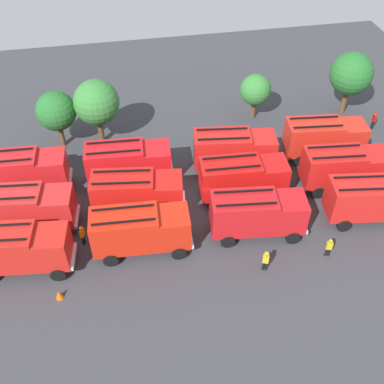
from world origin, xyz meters
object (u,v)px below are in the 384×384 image
Objects in this scene: fire_truck_0 at (17,248)px; fire_truck_3 at (373,199)px; fire_truck_5 at (137,193)px; traffic_cone_1 at (59,294)px; firefighter_2 at (82,235)px; traffic_cone_0 at (167,152)px; fire_truck_1 at (140,229)px; fire_truck_10 at (234,149)px; firefighter_0 at (266,261)px; fire_truck_6 at (243,177)px; tree_2 at (256,90)px; tree_1 at (96,103)px; firefighter_3 at (374,120)px; tree_0 at (56,111)px; firefighter_1 at (329,247)px; fire_truck_8 at (23,171)px; fire_truck_11 at (324,137)px; fire_truck_4 at (26,208)px; fire_truck_2 at (257,213)px; fire_truck_9 at (128,162)px; fire_truck_7 at (345,167)px; tree_3 at (351,74)px.

fire_truck_0 is 0.99× the size of fire_truck_3.
fire_truck_5 is 9.56m from traffic_cone_1.
fire_truck_0 is 4.68m from firefighter_2.
fire_truck_1 is at bearing -107.99° from traffic_cone_0.
firefighter_0 is (-0.57, -11.37, -1.13)m from fire_truck_10.
fire_truck_1 is 1.00× the size of fire_truck_6.
traffic_cone_0 is (3.34, 6.90, -1.78)m from fire_truck_5.
firefighter_0 is 15.15m from traffic_cone_0.
traffic_cone_1 is at bearing -136.11° from fire_truck_10.
fire_truck_10 is 8.54m from tree_2.
traffic_cone_1 is (-9.45, -14.04, -0.01)m from traffic_cone_0.
tree_1 is (-11.02, 9.87, 2.15)m from fire_truck_6.
fire_truck_5 is 1.58× the size of tree_2.
fire_truck_10 reaches higher than firefighter_2.
fire_truck_6 is at bearing 27.82° from firefighter_3.
fire_truck_0 is 9.57m from fire_truck_5.
tree_0 is (-14.32, 17.69, 2.72)m from firefighter_0.
fire_truck_0 is 22.03m from firefighter_1.
fire_truck_0 is 4.36m from traffic_cone_1.
fire_truck_1 and fire_truck_8 have the same top height.
fire_truck_5 is 8.57m from fire_truck_6.
fire_truck_4 is at bearing -164.49° from fire_truck_11.
fire_truck_8 is at bearing -138.35° from tree_1.
firefighter_2 is (-12.96, 1.36, -1.19)m from fire_truck_2.
fire_truck_3 is 1.00× the size of fire_truck_5.
firefighter_0 is at bearing -34.35° from fire_truck_5.
fire_truck_10 is at bearing 18.76° from firefighter_0.
tree_1 is (-15.59, 17.13, 3.40)m from firefighter_1.
fire_truck_9 is at bearing 94.57° from fire_truck_1.
fire_truck_4 is 1.01× the size of fire_truck_9.
fire_truck_10 is 1.00× the size of fire_truck_11.
traffic_cone_1 is (2.26, -7.02, -1.79)m from fire_truck_4.
tree_3 is (4.99, 10.72, 2.22)m from fire_truck_7.
firefighter_1 is (13.31, -3.12, -1.25)m from fire_truck_1.
fire_truck_9 is (8.01, 4.04, 0.00)m from fire_truck_4.
fire_truck_5 is at bearing -81.42° from fire_truck_9.
fire_truck_8 is at bearing 8.11° from firefighter_3.
fire_truck_7 is at bearing 28.88° from firefighter_2.
fire_truck_5 is 1.34× the size of tree_0.
fire_truck_2 is at bearing -133.18° from tree_3.
fire_truck_11 is 14.68m from firefighter_0.
fire_truck_9 is 9.14m from fire_truck_10.
fire_truck_8 is 8.30m from firefighter_2.
firefighter_1 is at bearing 8.01° from firefighter_2.
firefighter_1 is (4.57, -7.26, -1.25)m from fire_truck_6.
fire_truck_6 is 9.44m from fire_truck_11.
fire_truck_0 is at bearing -113.62° from tree_1.
firefighter_2 is at bearing -156.80° from fire_truck_11.
fire_truck_10 is at bearing -118.44° from tree_2.
tree_3 reaches higher than fire_truck_10.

